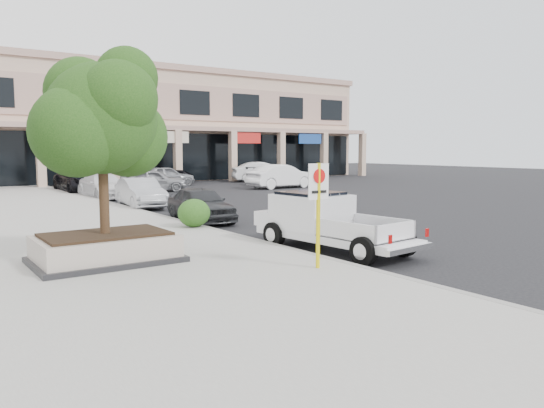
{
  "coord_description": "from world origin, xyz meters",
  "views": [
    {
      "loc": [
        -9.84,
        -11.05,
        2.78
      ],
      "look_at": [
        -1.0,
        1.5,
        1.14
      ],
      "focal_mm": 35.0,
      "sensor_mm": 36.0,
      "label": 1
    }
  ],
  "objects_px": {
    "planter": "(106,248)",
    "curb_car_a": "(201,204)",
    "pickup_truck": "(335,222)",
    "lot_car_a": "(154,180)",
    "lot_car_d": "(155,173)",
    "lot_car_f": "(263,172)",
    "no_parking_sign": "(318,201)",
    "curb_car_d": "(83,180)",
    "lot_car_e": "(165,176)",
    "curb_car_b": "(140,193)",
    "lot_car_b": "(281,176)",
    "planter_tree": "(105,120)",
    "curb_car_c": "(104,186)",
    "lot_car_c": "(273,175)"
  },
  "relations": [
    {
      "from": "planter",
      "to": "curb_car_a",
      "type": "xyz_separation_m",
      "value": [
        5.42,
        5.69,
        0.19
      ]
    },
    {
      "from": "pickup_truck",
      "to": "lot_car_a",
      "type": "bearing_deg",
      "value": 74.4
    },
    {
      "from": "lot_car_d",
      "to": "lot_car_f",
      "type": "bearing_deg",
      "value": -95.58
    },
    {
      "from": "no_parking_sign",
      "to": "curb_car_d",
      "type": "distance_m",
      "value": 24.91
    },
    {
      "from": "pickup_truck",
      "to": "lot_car_e",
      "type": "relative_size",
      "value": 1.14
    },
    {
      "from": "curb_car_b",
      "to": "curb_car_d",
      "type": "distance_m",
      "value": 9.94
    },
    {
      "from": "lot_car_f",
      "to": "lot_car_b",
      "type": "bearing_deg",
      "value": 176.42
    },
    {
      "from": "planter",
      "to": "lot_car_e",
      "type": "height_order",
      "value": "lot_car_e"
    },
    {
      "from": "lot_car_a",
      "to": "lot_car_f",
      "type": "distance_m",
      "value": 11.93
    },
    {
      "from": "lot_car_a",
      "to": "curb_car_d",
      "type": "bearing_deg",
      "value": 89.17
    },
    {
      "from": "planter_tree",
      "to": "no_parking_sign",
      "type": "distance_m",
      "value": 5.21
    },
    {
      "from": "no_parking_sign",
      "to": "curb_car_c",
      "type": "bearing_deg",
      "value": 84.91
    },
    {
      "from": "curb_car_c",
      "to": "curb_car_d",
      "type": "bearing_deg",
      "value": 87.67
    },
    {
      "from": "lot_car_f",
      "to": "no_parking_sign",
      "type": "bearing_deg",
      "value": 168.1
    },
    {
      "from": "curb_car_b",
      "to": "lot_car_a",
      "type": "height_order",
      "value": "lot_car_a"
    },
    {
      "from": "curb_car_b",
      "to": "lot_car_b",
      "type": "height_order",
      "value": "lot_car_b"
    },
    {
      "from": "curb_car_a",
      "to": "curb_car_b",
      "type": "relative_size",
      "value": 0.95
    },
    {
      "from": "planter_tree",
      "to": "lot_car_c",
      "type": "height_order",
      "value": "planter_tree"
    },
    {
      "from": "lot_car_e",
      "to": "curb_car_d",
      "type": "bearing_deg",
      "value": 102.16
    },
    {
      "from": "no_parking_sign",
      "to": "pickup_truck",
      "type": "bearing_deg",
      "value": 40.48
    },
    {
      "from": "curb_car_b",
      "to": "curb_car_d",
      "type": "xyz_separation_m",
      "value": [
        0.15,
        9.94,
        0.08
      ]
    },
    {
      "from": "curb_car_b",
      "to": "lot_car_b",
      "type": "xyz_separation_m",
      "value": [
        12.47,
        5.97,
        0.13
      ]
    },
    {
      "from": "no_parking_sign",
      "to": "lot_car_b",
      "type": "xyz_separation_m",
      "value": [
        14.22,
        20.85,
        -0.82
      ]
    },
    {
      "from": "lot_car_b",
      "to": "lot_car_e",
      "type": "xyz_separation_m",
      "value": [
        -5.93,
        6.07,
        -0.07
      ]
    },
    {
      "from": "pickup_truck",
      "to": "lot_car_e",
      "type": "distance_m",
      "value": 25.89
    },
    {
      "from": "lot_car_c",
      "to": "curb_car_d",
      "type": "bearing_deg",
      "value": 66.75
    },
    {
      "from": "curb_car_c",
      "to": "lot_car_c",
      "type": "height_order",
      "value": "lot_car_c"
    },
    {
      "from": "lot_car_a",
      "to": "lot_car_e",
      "type": "distance_m",
      "value": 4.57
    },
    {
      "from": "lot_car_c",
      "to": "lot_car_d",
      "type": "height_order",
      "value": "lot_car_d"
    },
    {
      "from": "pickup_truck",
      "to": "curb_car_c",
      "type": "xyz_separation_m",
      "value": [
        -0.26,
        18.76,
        -0.11
      ]
    },
    {
      "from": "curb_car_b",
      "to": "lot_car_b",
      "type": "relative_size",
      "value": 0.84
    },
    {
      "from": "lot_car_a",
      "to": "lot_car_f",
      "type": "xyz_separation_m",
      "value": [
        11.18,
        4.17,
        0.09
      ]
    },
    {
      "from": "planter",
      "to": "lot_car_c",
      "type": "height_order",
      "value": "lot_car_c"
    },
    {
      "from": "curb_car_b",
      "to": "lot_car_f",
      "type": "relative_size",
      "value": 0.85
    },
    {
      "from": "planter_tree",
      "to": "lot_car_f",
      "type": "bearing_deg",
      "value": 49.26
    },
    {
      "from": "no_parking_sign",
      "to": "lot_car_a",
      "type": "xyz_separation_m",
      "value": [
        5.83,
        23.07,
        -0.92
      ]
    },
    {
      "from": "curb_car_c",
      "to": "lot_car_c",
      "type": "relative_size",
      "value": 0.95
    },
    {
      "from": "no_parking_sign",
      "to": "lot_car_f",
      "type": "distance_m",
      "value": 32.12
    },
    {
      "from": "pickup_truck",
      "to": "lot_car_a",
      "type": "height_order",
      "value": "pickup_truck"
    },
    {
      "from": "pickup_truck",
      "to": "lot_car_b",
      "type": "relative_size",
      "value": 1.0
    },
    {
      "from": "planter",
      "to": "lot_car_b",
      "type": "bearing_deg",
      "value": 44.57
    },
    {
      "from": "curb_car_a",
      "to": "lot_car_e",
      "type": "height_order",
      "value": "lot_car_e"
    },
    {
      "from": "lot_car_b",
      "to": "lot_car_c",
      "type": "distance_m",
      "value": 4.21
    },
    {
      "from": "pickup_truck",
      "to": "curb_car_b",
      "type": "bearing_deg",
      "value": 85.88
    },
    {
      "from": "planter_tree",
      "to": "curb_car_b",
      "type": "relative_size",
      "value": 0.96
    },
    {
      "from": "lot_car_f",
      "to": "planter_tree",
      "type": "bearing_deg",
      "value": 159.35
    },
    {
      "from": "no_parking_sign",
      "to": "lot_car_e",
      "type": "height_order",
      "value": "no_parking_sign"
    },
    {
      "from": "pickup_truck",
      "to": "lot_car_b",
      "type": "bearing_deg",
      "value": 51.93
    },
    {
      "from": "pickup_truck",
      "to": "lot_car_a",
      "type": "relative_size",
      "value": 1.18
    },
    {
      "from": "lot_car_e",
      "to": "lot_car_d",
      "type": "bearing_deg",
      "value": -15.64
    }
  ]
}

